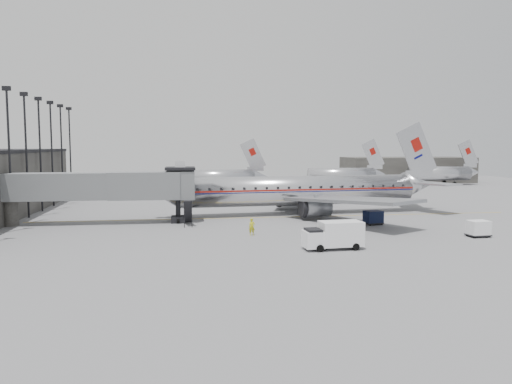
{
  "coord_description": "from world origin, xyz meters",
  "views": [
    {
      "loc": [
        -8.68,
        -54.09,
        8.83
      ],
      "look_at": [
        0.07,
        5.55,
        3.2
      ],
      "focal_mm": 35.0,
      "sensor_mm": 36.0,
      "label": 1
    }
  ],
  "objects_px": {
    "airliner": "(304,190)",
    "baggage_cart_navy": "(373,217)",
    "baggage_cart_white": "(478,228)",
    "service_van": "(334,235)",
    "ramp_worker": "(252,227)"
  },
  "relations": [
    {
      "from": "ramp_worker",
      "to": "baggage_cart_white",
      "type": "bearing_deg",
      "value": -10.24
    },
    {
      "from": "baggage_cart_navy",
      "to": "ramp_worker",
      "type": "relative_size",
      "value": 1.32
    },
    {
      "from": "airliner",
      "to": "baggage_cart_navy",
      "type": "distance_m",
      "value": 11.46
    },
    {
      "from": "baggage_cart_navy",
      "to": "ramp_worker",
      "type": "bearing_deg",
      "value": -172.79
    },
    {
      "from": "service_van",
      "to": "baggage_cart_white",
      "type": "height_order",
      "value": "service_van"
    },
    {
      "from": "airliner",
      "to": "ramp_worker",
      "type": "height_order",
      "value": "airliner"
    },
    {
      "from": "airliner",
      "to": "baggage_cart_white",
      "type": "xyz_separation_m",
      "value": [
        12.82,
        -18.45,
        -2.2
      ]
    },
    {
      "from": "baggage_cart_white",
      "to": "airliner",
      "type": "bearing_deg",
      "value": 120.28
    },
    {
      "from": "airliner",
      "to": "ramp_worker",
      "type": "relative_size",
      "value": 22.69
    },
    {
      "from": "service_van",
      "to": "ramp_worker",
      "type": "xyz_separation_m",
      "value": [
        -5.99,
        7.56,
        -0.41
      ]
    },
    {
      "from": "airliner",
      "to": "ramp_worker",
      "type": "distance_m",
      "value": 17.06
    },
    {
      "from": "service_van",
      "to": "baggage_cart_white",
      "type": "distance_m",
      "value": 16.03
    },
    {
      "from": "airliner",
      "to": "baggage_cart_navy",
      "type": "bearing_deg",
      "value": -65.05
    },
    {
      "from": "service_van",
      "to": "baggage_cart_navy",
      "type": "height_order",
      "value": "service_van"
    },
    {
      "from": "airliner",
      "to": "baggage_cart_white",
      "type": "height_order",
      "value": "airliner"
    }
  ]
}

